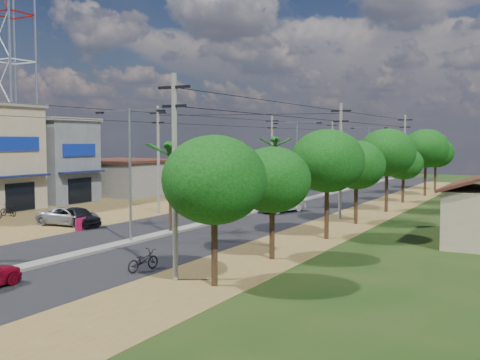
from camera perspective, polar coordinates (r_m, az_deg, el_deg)
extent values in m
plane|color=black|center=(34.24, -11.01, -6.34)|extent=(160.00, 160.00, 0.00)
cube|color=black|center=(46.60, 0.91, -3.49)|extent=(12.00, 110.00, 0.04)
cube|color=#605E56|center=(49.24, 2.55, -3.00)|extent=(1.00, 90.00, 0.18)
cube|color=brown|center=(50.24, -18.34, -3.15)|extent=(18.00, 46.00, 0.04)
cube|color=brown|center=(43.32, 10.92, -4.14)|extent=(5.00, 90.00, 0.03)
cube|color=#0F1840|center=(51.24, -21.21, 0.38)|extent=(0.80, 5.40, 0.15)
cube|color=black|center=(51.65, -21.41, -1.60)|extent=(0.10, 3.00, 2.40)
cube|color=navy|center=(51.40, -21.52, 3.46)|extent=(0.12, 4.20, 1.20)
cube|color=#505258|center=(59.11, -18.77, 1.77)|extent=(8.00, 6.00, 8.00)
cube|color=#605E56|center=(59.11, -18.87, 5.79)|extent=(8.40, 6.40, 0.30)
cube|color=#0F1840|center=(55.99, -15.71, 0.80)|extent=(0.80, 5.40, 0.15)
cube|color=black|center=(56.36, -15.93, -1.02)|extent=(0.10, 3.00, 2.40)
cube|color=navy|center=(56.14, -15.99, 2.94)|extent=(0.12, 4.20, 1.20)
cube|color=#605E56|center=(65.72, -11.69, 0.19)|extent=(10.00, 10.00, 3.60)
cube|color=black|center=(65.62, -11.72, 1.93)|extent=(10.40, 10.40, 0.30)
cylinder|color=gray|center=(61.96, -22.44, 15.74)|extent=(0.24, 0.24, 38.00)
cylinder|color=gray|center=(63.98, -20.13, 15.41)|extent=(0.24, 0.24, 38.00)
cylinder|color=gray|center=(66.37, -22.00, 14.94)|extent=(0.24, 0.24, 38.00)
cylinder|color=black|center=(23.59, -2.62, -5.80)|extent=(0.28, 0.28, 4.20)
ellipsoid|color=black|center=(23.30, -2.64, 0.03)|extent=(4.40, 4.40, 3.74)
cylinder|color=black|center=(28.92, 3.27, -4.32)|extent=(0.28, 0.28, 3.85)
ellipsoid|color=black|center=(28.69, 3.29, 0.03)|extent=(4.00, 4.00, 3.40)
cylinder|color=black|center=(35.14, 8.81, -2.30)|extent=(0.28, 0.28, 4.55)
ellipsoid|color=black|center=(34.95, 8.85, 1.94)|extent=(4.60, 4.60, 3.91)
cylinder|color=black|center=(41.86, 11.70, -1.66)|extent=(0.28, 0.28, 4.06)
ellipsoid|color=black|center=(41.70, 11.75, 1.52)|extent=(4.20, 4.20, 3.57)
cylinder|color=black|center=(49.45, 14.67, -0.43)|extent=(0.28, 0.28, 4.76)
ellipsoid|color=black|center=(49.32, 14.73, 2.72)|extent=(4.80, 4.80, 4.08)
cylinder|color=black|center=(57.35, 16.23, -0.42)|extent=(0.28, 0.28, 3.64)
ellipsoid|color=black|center=(57.23, 16.27, 1.65)|extent=(3.80, 3.80, 3.23)
cylinder|color=black|center=(65.01, 18.30, 0.60)|extent=(0.28, 0.28, 4.90)
ellipsoid|color=black|center=(64.91, 18.36, 3.07)|extent=(5.00, 5.00, 4.25)
cylinder|color=black|center=(72.95, 19.22, 0.71)|extent=(0.28, 0.28, 4.34)
ellipsoid|color=black|center=(72.85, 19.27, 2.66)|extent=(4.40, 4.40, 3.74)
cylinder|color=black|center=(36.99, -7.10, -0.99)|extent=(0.22, 0.22, 5.80)
cylinder|color=black|center=(50.76, 3.56, 0.62)|extent=(0.22, 0.22, 6.20)
cylinder|color=black|center=(65.58, 9.54, 1.04)|extent=(0.22, 0.22, 5.50)
cylinder|color=gray|center=(33.76, -11.10, 0.35)|extent=(0.16, 0.16, 8.00)
cube|color=gray|center=(32.98, -9.58, 7.07)|extent=(2.40, 0.08, 0.08)
cube|color=gray|center=(34.52, -12.73, 6.89)|extent=(2.40, 0.08, 0.08)
cube|color=black|center=(32.30, -8.04, 6.97)|extent=(0.50, 0.18, 0.12)
cube|color=black|center=(35.25, -14.07, 6.64)|extent=(0.50, 0.18, 0.12)
cylinder|color=gray|center=(55.28, 5.78, 1.82)|extent=(0.16, 0.16, 8.00)
cube|color=gray|center=(54.80, 6.97, 5.87)|extent=(2.40, 0.08, 0.08)
cube|color=gray|center=(55.74, 4.66, 5.86)|extent=(2.40, 0.08, 0.08)
cube|color=black|center=(54.40, 8.05, 5.77)|extent=(0.50, 0.18, 0.12)
cube|color=black|center=(56.20, 3.64, 5.74)|extent=(0.50, 0.18, 0.12)
cylinder|color=gray|center=(78.88, 12.92, 2.40)|extent=(0.16, 0.16, 8.00)
cube|color=gray|center=(78.55, 13.81, 5.23)|extent=(2.40, 0.08, 0.08)
cube|color=gray|center=(79.20, 12.13, 5.24)|extent=(2.40, 0.08, 0.08)
cube|color=black|center=(78.27, 14.59, 5.14)|extent=(0.50, 0.18, 0.12)
cube|color=black|center=(79.53, 11.36, 5.18)|extent=(0.50, 0.18, 0.12)
cylinder|color=#605E56|center=(47.47, -8.29, 2.04)|extent=(0.24, 0.24, 9.00)
cube|color=black|center=(47.49, -8.34, 6.75)|extent=(1.60, 0.12, 0.12)
cube|color=black|center=(47.46, -8.33, 5.78)|extent=(1.20, 0.12, 0.12)
cylinder|color=#605E56|center=(66.34, 3.26, 2.64)|extent=(0.24, 0.24, 9.00)
cube|color=black|center=(66.36, 3.28, 6.00)|extent=(1.60, 0.12, 0.12)
cube|color=black|center=(66.34, 3.27, 5.31)|extent=(1.20, 0.12, 0.12)
cylinder|color=#605E56|center=(85.76, 9.34, 2.91)|extent=(0.24, 0.24, 9.00)
cube|color=black|center=(85.77, 9.37, 5.51)|extent=(1.60, 0.12, 0.12)
cube|color=black|center=(85.76, 9.36, 4.98)|extent=(1.20, 0.12, 0.12)
cylinder|color=#605E56|center=(24.40, -6.65, 0.19)|extent=(0.24, 0.24, 9.00)
cube|color=black|center=(24.45, -6.72, 9.34)|extent=(1.60, 0.12, 0.12)
cube|color=black|center=(24.39, -6.71, 7.47)|extent=(1.20, 0.12, 0.12)
cylinder|color=#605E56|center=(44.18, 10.16, 1.87)|extent=(0.24, 0.24, 9.00)
cube|color=black|center=(44.20, 10.22, 6.93)|extent=(1.60, 0.12, 0.12)
cube|color=black|center=(44.17, 10.21, 5.89)|extent=(1.20, 0.12, 0.12)
cylinder|color=#605E56|center=(65.39, 16.36, 2.46)|extent=(0.24, 0.24, 9.00)
cube|color=black|center=(65.41, 16.43, 5.87)|extent=(1.60, 0.12, 0.12)
cube|color=black|center=(65.38, 16.41, 5.17)|extent=(1.20, 0.12, 0.12)
imported|color=gray|center=(47.75, 4.32, -2.45)|extent=(2.85, 4.70, 1.46)
imported|color=#B5B5B0|center=(56.79, 0.73, -1.37)|extent=(3.23, 5.60, 1.53)
imported|color=gray|center=(42.21, -16.94, -3.59)|extent=(4.93, 2.74, 1.30)
imported|color=black|center=(41.53, -16.09, -3.63)|extent=(4.36, 2.67, 1.39)
imported|color=black|center=(26.84, -9.83, -8.15)|extent=(0.91, 1.94, 0.98)
imported|color=black|center=(48.89, -0.40, -2.55)|extent=(0.79, 1.98, 1.02)
imported|color=black|center=(68.53, 6.64, -0.67)|extent=(0.64, 1.77, 1.05)
cube|color=#A10E37|center=(39.64, -15.87, -4.36)|extent=(0.21, 1.06, 0.88)
cylinder|color=black|center=(39.33, -16.36, -4.76)|extent=(0.04, 0.04, 0.44)
cylinder|color=black|center=(40.02, -15.37, -4.59)|extent=(0.04, 0.04, 0.44)
imported|color=black|center=(48.91, -22.49, -2.87)|extent=(1.70, 0.64, 1.00)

